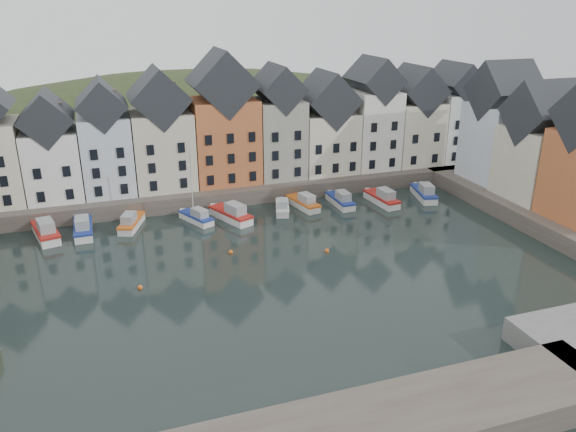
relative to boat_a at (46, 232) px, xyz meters
name	(u,v)px	position (x,y,z in m)	size (l,w,h in m)	color
ground	(290,281)	(23.11, -18.94, -0.80)	(260.00, 260.00, 0.00)	black
far_quay	(222,182)	(23.11, 11.06, 0.20)	(90.00, 16.00, 2.00)	#483F37
right_quay	(569,217)	(60.11, -15.94, 0.20)	(14.00, 54.00, 2.00)	#483F37
hillside	(198,236)	(23.13, 37.06, -18.76)	(153.60, 70.40, 64.00)	#29341A
far_terrace	(246,130)	(26.32, 9.06, 8.08)	(72.37, 8.16, 17.78)	#EFE7C8
right_terrace	(543,144)	(59.11, -10.87, 8.12)	(8.30, 24.25, 16.36)	silver
mooring_buoys	(237,262)	(19.11, -13.61, -0.65)	(20.50, 5.50, 0.50)	#D15B18
boat_a	(46,232)	(0.00, 0.00, 0.00)	(3.72, 7.30, 2.69)	silver
boat_b	(83,228)	(4.06, -0.17, -0.04)	(2.10, 6.63, 2.54)	silver
boat_c	(131,223)	(9.49, 0.01, -0.13)	(3.74, 6.15, 2.26)	silver
boat_d	(197,217)	(17.31, -0.65, -0.13)	(3.79, 5.61, 10.33)	silver
boat_e	(232,214)	(21.52, -1.44, -0.03)	(4.53, 7.02, 2.59)	silver
boat_f	(282,207)	(28.40, -0.60, -0.19)	(3.17, 5.59, 2.05)	silver
boat_g	(304,203)	(31.51, -0.15, -0.11)	(3.06, 6.29, 2.32)	silver
boat_h	(341,200)	(36.52, -0.80, -0.11)	(1.93, 6.02, 2.30)	silver
boat_i	(382,199)	(42.04, -2.07, -0.06)	(2.57, 6.58, 2.47)	silver
boat_j	(424,193)	(48.52, -1.95, -0.06)	(3.46, 6.77, 2.49)	silver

